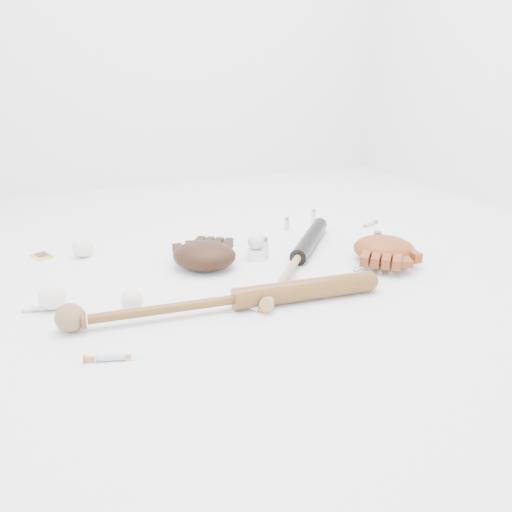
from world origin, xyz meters
name	(u,v)px	position (x,y,z in m)	size (l,w,h in m)	color
bat_dark	(298,257)	(0.18, -0.01, 0.03)	(0.87, 0.06, 0.06)	black
bat_wood	(237,299)	(-0.16, -0.26, 0.03)	(0.95, 0.07, 0.07)	brown
glove_dark	(204,255)	(-0.15, 0.10, 0.05)	(0.28, 0.28, 0.10)	black
glove_tan	(384,249)	(0.50, -0.10, 0.05)	(0.27, 0.27, 0.10)	brown
trading_card	(42,256)	(-0.70, 0.45, 0.00)	(0.06, 0.08, 0.00)	gold
pedestal	(256,253)	(0.06, 0.11, 0.02)	(0.07, 0.07, 0.04)	white
baseball_on_pedestal	(256,241)	(0.06, 0.11, 0.07)	(0.06, 0.06, 0.06)	white
baseball_left	(52,297)	(-0.67, -0.04, 0.04)	(0.08, 0.08, 0.08)	white
baseball_upper	(83,247)	(-0.55, 0.39, 0.04)	(0.08, 0.08, 0.08)	white
baseball_mid	(132,300)	(-0.45, -0.14, 0.03)	(0.07, 0.07, 0.07)	white
baseball_aged	(70,318)	(-0.63, -0.20, 0.04)	(0.08, 0.08, 0.08)	olive
syringe_0	(44,308)	(-0.70, -0.04, 0.01)	(0.15, 0.03, 0.02)	#ADBCC6
syringe_1	(250,307)	(-0.12, -0.28, 0.01)	(0.13, 0.02, 0.02)	#ADBCC6
syringe_2	(220,249)	(-0.04, 0.24, 0.01)	(0.14, 0.02, 0.02)	#ADBCC6
syringe_3	(366,274)	(0.35, -0.20, 0.01)	(0.14, 0.02, 0.02)	#ADBCC6
syringe_4	(369,224)	(0.70, 0.29, 0.01)	(0.14, 0.02, 0.02)	#ADBCC6
syringe_5	(111,357)	(-0.55, -0.40, 0.01)	(0.16, 0.03, 0.02)	#ADBCC6
vial_0	(313,216)	(0.48, 0.42, 0.03)	(0.03, 0.03, 0.07)	silver
vial_1	(287,224)	(0.32, 0.37, 0.03)	(0.02, 0.02, 0.06)	silver
vial_2	(264,248)	(0.09, 0.10, 0.04)	(0.03, 0.03, 0.08)	silver
vial_3	(377,243)	(0.52, -0.03, 0.05)	(0.04, 0.04, 0.09)	silver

